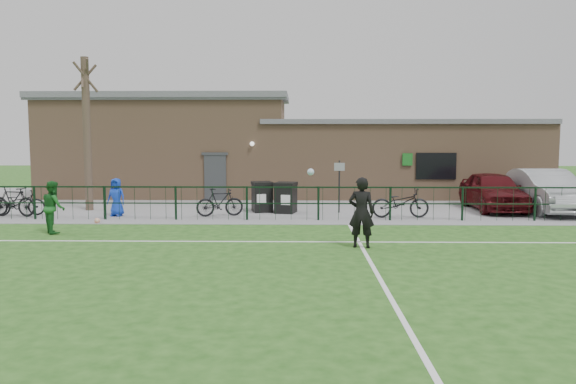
{
  "coord_description": "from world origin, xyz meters",
  "views": [
    {
      "loc": [
        0.33,
        -11.43,
        2.93
      ],
      "look_at": [
        0.0,
        5.0,
        1.3
      ],
      "focal_mm": 35.0,
      "sensor_mm": 36.0,
      "label": 1
    }
  ],
  "objects_px": {
    "ball_ground": "(97,221)",
    "car_maroon": "(493,191)",
    "bare_tree": "(87,135)",
    "bicycle_c": "(19,203)",
    "wheelie_bin_left": "(286,199)",
    "sign_post": "(339,187)",
    "outfield_player": "(53,207)",
    "spectator_child": "(116,197)",
    "car_silver": "(545,191)",
    "wheelie_bin_right": "(262,198)",
    "bicycle_b": "(13,201)",
    "bicycle_d": "(220,202)",
    "bicycle_e": "(400,203)"
  },
  "relations": [
    {
      "from": "car_maroon",
      "to": "car_silver",
      "type": "height_order",
      "value": "car_silver"
    },
    {
      "from": "sign_post",
      "to": "ball_ground",
      "type": "relative_size",
      "value": 10.25
    },
    {
      "from": "bicycle_b",
      "to": "spectator_child",
      "type": "height_order",
      "value": "spectator_child"
    },
    {
      "from": "car_silver",
      "to": "bicycle_d",
      "type": "xyz_separation_m",
      "value": [
        -12.41,
        -1.49,
        -0.31
      ]
    },
    {
      "from": "bicycle_d",
      "to": "car_silver",
      "type": "bearing_deg",
      "value": -98.46
    },
    {
      "from": "spectator_child",
      "to": "outfield_player",
      "type": "xyz_separation_m",
      "value": [
        -0.76,
        -3.54,
        0.08
      ]
    },
    {
      "from": "outfield_player",
      "to": "bicycle_d",
      "type": "bearing_deg",
      "value": -86.75
    },
    {
      "from": "car_silver",
      "to": "spectator_child",
      "type": "xyz_separation_m",
      "value": [
        -16.2,
        -1.51,
        -0.13
      ]
    },
    {
      "from": "bicycle_e",
      "to": "car_silver",
      "type": "bearing_deg",
      "value": -75.97
    },
    {
      "from": "bare_tree",
      "to": "sign_post",
      "type": "bearing_deg",
      "value": -3.2
    },
    {
      "from": "bicycle_c",
      "to": "outfield_player",
      "type": "height_order",
      "value": "outfield_player"
    },
    {
      "from": "car_maroon",
      "to": "bicycle_e",
      "type": "xyz_separation_m",
      "value": [
        -4.04,
        -2.17,
        -0.23
      ]
    },
    {
      "from": "car_maroon",
      "to": "ball_ground",
      "type": "relative_size",
      "value": 23.0
    },
    {
      "from": "bare_tree",
      "to": "bicycle_e",
      "type": "relative_size",
      "value": 2.93
    },
    {
      "from": "wheelie_bin_left",
      "to": "outfield_player",
      "type": "relative_size",
      "value": 0.68
    },
    {
      "from": "sign_post",
      "to": "bicycle_c",
      "type": "bearing_deg",
      "value": -174.78
    },
    {
      "from": "wheelie_bin_left",
      "to": "car_silver",
      "type": "height_order",
      "value": "car_silver"
    },
    {
      "from": "car_silver",
      "to": "outfield_player",
      "type": "relative_size",
      "value": 3.13
    },
    {
      "from": "bicycle_b",
      "to": "spectator_child",
      "type": "relative_size",
      "value": 1.32
    },
    {
      "from": "bicycle_b",
      "to": "outfield_player",
      "type": "bearing_deg",
      "value": -126.98
    },
    {
      "from": "outfield_player",
      "to": "bare_tree",
      "type": "bearing_deg",
      "value": -25.22
    },
    {
      "from": "spectator_child",
      "to": "bicycle_d",
      "type": "bearing_deg",
      "value": 10.76
    },
    {
      "from": "bare_tree",
      "to": "bicycle_c",
      "type": "bearing_deg",
      "value": -140.69
    },
    {
      "from": "bare_tree",
      "to": "sign_post",
      "type": "relative_size",
      "value": 3.0
    },
    {
      "from": "bicycle_e",
      "to": "spectator_child",
      "type": "distance_m",
      "value": 10.34
    },
    {
      "from": "sign_post",
      "to": "spectator_child",
      "type": "bearing_deg",
      "value": -172.3
    },
    {
      "from": "car_silver",
      "to": "ball_ground",
      "type": "height_order",
      "value": "car_silver"
    },
    {
      "from": "wheelie_bin_right",
      "to": "bicycle_b",
      "type": "bearing_deg",
      "value": 174.74
    },
    {
      "from": "wheelie_bin_right",
      "to": "sign_post",
      "type": "height_order",
      "value": "sign_post"
    },
    {
      "from": "car_maroon",
      "to": "bicycle_e",
      "type": "height_order",
      "value": "car_maroon"
    },
    {
      "from": "bare_tree",
      "to": "car_silver",
      "type": "distance_m",
      "value": 17.96
    },
    {
      "from": "car_silver",
      "to": "spectator_child",
      "type": "height_order",
      "value": "car_silver"
    },
    {
      "from": "bicycle_b",
      "to": "bicycle_d",
      "type": "height_order",
      "value": "bicycle_b"
    },
    {
      "from": "car_maroon",
      "to": "car_silver",
      "type": "relative_size",
      "value": 0.9
    },
    {
      "from": "wheelie_bin_left",
      "to": "bicycle_b",
      "type": "bearing_deg",
      "value": -159.67
    },
    {
      "from": "bare_tree",
      "to": "sign_post",
      "type": "height_order",
      "value": "bare_tree"
    },
    {
      "from": "bicycle_c",
      "to": "outfield_player",
      "type": "relative_size",
      "value": 1.14
    },
    {
      "from": "bicycle_d",
      "to": "wheelie_bin_left",
      "type": "bearing_deg",
      "value": -82.56
    },
    {
      "from": "bicycle_e",
      "to": "spectator_child",
      "type": "xyz_separation_m",
      "value": [
        -10.34,
        0.19,
        0.16
      ]
    },
    {
      "from": "ball_ground",
      "to": "spectator_child",
      "type": "bearing_deg",
      "value": 85.99
    },
    {
      "from": "sign_post",
      "to": "outfield_player",
      "type": "xyz_separation_m",
      "value": [
        -8.99,
        -4.65,
        -0.22
      ]
    },
    {
      "from": "wheelie_bin_right",
      "to": "bicycle_e",
      "type": "distance_m",
      "value": 5.29
    },
    {
      "from": "ball_ground",
      "to": "car_maroon",
      "type": "bearing_deg",
      "value": 14.15
    },
    {
      "from": "bare_tree",
      "to": "car_silver",
      "type": "xyz_separation_m",
      "value": [
        17.83,
        -0.16,
        -2.16
      ]
    },
    {
      "from": "bicycle_e",
      "to": "ball_ground",
      "type": "bearing_deg",
      "value": 95.92
    },
    {
      "from": "wheelie_bin_right",
      "to": "spectator_child",
      "type": "xyz_separation_m",
      "value": [
        -5.26,
        -1.3,
        0.16
      ]
    },
    {
      "from": "wheelie_bin_left",
      "to": "sign_post",
      "type": "height_order",
      "value": "sign_post"
    },
    {
      "from": "wheelie_bin_right",
      "to": "bicycle_c",
      "type": "relative_size",
      "value": 0.59
    },
    {
      "from": "wheelie_bin_right",
      "to": "ball_ground",
      "type": "relative_size",
      "value": 5.52
    },
    {
      "from": "spectator_child",
      "to": "ball_ground",
      "type": "bearing_deg",
      "value": -83.51
    }
  ]
}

